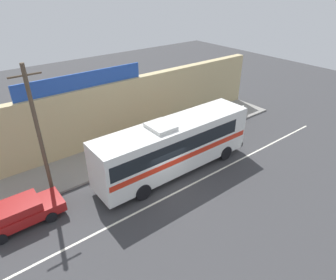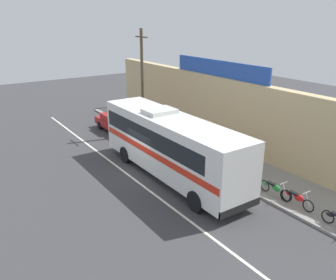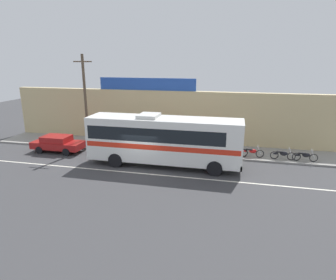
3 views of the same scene
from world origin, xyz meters
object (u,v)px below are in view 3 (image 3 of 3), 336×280
(utility_pole, at_px, (85,101))
(motorcycle_blue, at_px, (235,151))
(motorcycle_purple, at_px, (282,154))
(motorcycle_red, at_px, (305,156))
(intercity_bus, at_px, (163,138))
(parked_car, at_px, (58,143))
(pedestrian_near_shop, at_px, (166,137))
(pedestrian_by_curb, at_px, (212,140))
(motorcycle_green, at_px, (252,152))
(pedestrian_far_left, at_px, (197,138))

(utility_pole, relative_size, motorcycle_blue, 4.07)
(motorcycle_purple, relative_size, motorcycle_blue, 0.96)
(motorcycle_red, xyz_separation_m, motorcycle_blue, (-5.12, 0.03, 0.00))
(motorcycle_blue, bearing_deg, intercity_bus, -150.70)
(parked_car, bearing_deg, motorcycle_blue, 6.79)
(parked_car, distance_m, motorcycle_red, 19.75)
(motorcycle_red, relative_size, pedestrian_near_shop, 1.09)
(intercity_bus, distance_m, pedestrian_near_shop, 4.02)
(motorcycle_blue, height_order, pedestrian_near_shop, pedestrian_near_shop)
(motorcycle_purple, xyz_separation_m, motorcycle_red, (1.58, -0.00, 0.00))
(pedestrian_by_curb, bearing_deg, pedestrian_near_shop, 176.46)
(parked_car, distance_m, pedestrian_near_shop, 9.14)
(parked_car, relative_size, motorcycle_green, 2.33)
(motorcycle_purple, relative_size, pedestrian_by_curb, 1.10)
(intercity_bus, relative_size, pedestrian_near_shop, 6.64)
(parked_car, bearing_deg, motorcycle_green, 6.55)
(intercity_bus, bearing_deg, motorcycle_red, 15.55)
(intercity_bus, bearing_deg, parked_car, 173.04)
(intercity_bus, xyz_separation_m, pedestrian_by_curb, (3.29, 3.60, -0.95))
(pedestrian_by_curb, bearing_deg, motorcycle_red, -6.09)
(motorcycle_red, bearing_deg, pedestrian_by_curb, 173.91)
(motorcycle_green, xyz_separation_m, pedestrian_by_curb, (-3.12, 0.63, 0.55))
(pedestrian_far_left, bearing_deg, motorcycle_blue, -19.66)
(intercity_bus, xyz_separation_m, motorcycle_green, (6.41, 2.96, -1.50))
(pedestrian_by_curb, height_order, pedestrian_far_left, pedestrian_far_left)
(intercity_bus, distance_m, motorcycle_green, 7.22)
(utility_pole, bearing_deg, motorcycle_blue, 1.56)
(pedestrian_near_shop, relative_size, pedestrian_far_left, 0.98)
(motorcycle_blue, relative_size, pedestrian_near_shop, 1.15)
(motorcycle_red, distance_m, pedestrian_by_curb, 7.03)
(pedestrian_by_curb, bearing_deg, motorcycle_green, -11.50)
(motorcycle_red, height_order, pedestrian_near_shop, pedestrian_near_shop)
(intercity_bus, height_order, pedestrian_near_shop, intercity_bus)
(motorcycle_red, height_order, pedestrian_far_left, pedestrian_far_left)
(parked_car, distance_m, pedestrian_by_curb, 12.94)
(utility_pole, xyz_separation_m, pedestrian_near_shop, (6.63, 1.30, -3.07))
(intercity_bus, height_order, motorcycle_blue, intercity_bus)
(motorcycle_purple, distance_m, motorcycle_blue, 3.55)
(parked_car, relative_size, utility_pole, 0.55)
(utility_pole, height_order, motorcycle_green, utility_pole)
(parked_car, xyz_separation_m, motorcycle_red, (19.67, 1.71, -0.17))
(intercity_bus, xyz_separation_m, motorcycle_blue, (5.13, 2.88, -1.50))
(utility_pole, height_order, motorcycle_purple, utility_pole)
(motorcycle_blue, bearing_deg, motorcycle_purple, -0.37)
(pedestrian_near_shop, bearing_deg, motorcycle_blue, -9.40)
(intercity_bus, relative_size, motorcycle_purple, 6.00)
(motorcycle_blue, relative_size, pedestrian_by_curb, 1.15)
(parked_car, distance_m, motorcycle_green, 15.92)
(motorcycle_green, height_order, pedestrian_far_left, pedestrian_far_left)
(parked_car, bearing_deg, utility_pole, 33.55)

